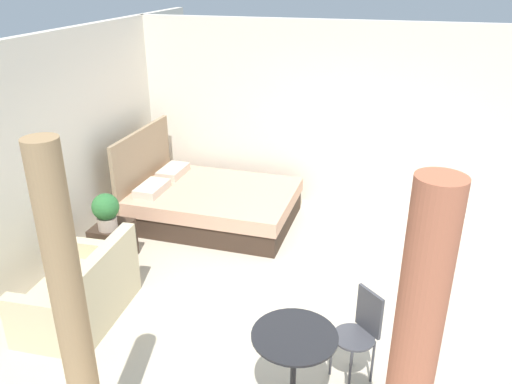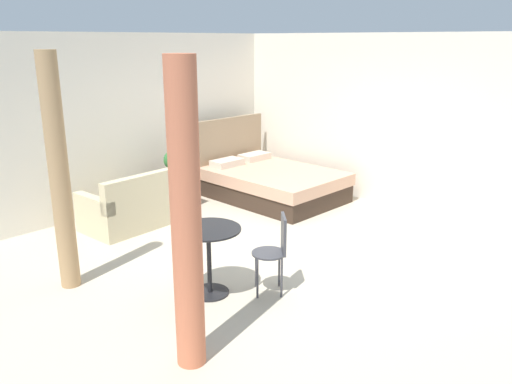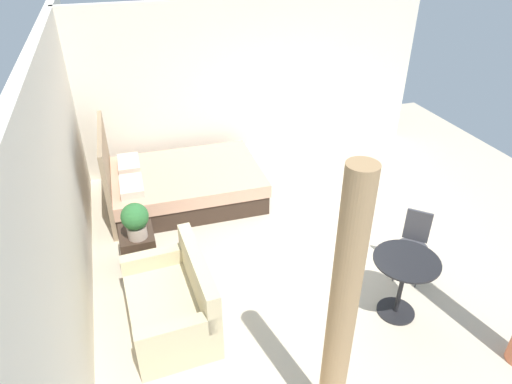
{
  "view_description": "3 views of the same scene",
  "coord_description": "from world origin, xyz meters",
  "px_view_note": "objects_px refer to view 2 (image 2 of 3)",
  "views": [
    {
      "loc": [
        -4.73,
        -0.89,
        3.44
      ],
      "look_at": [
        0.78,
        0.64,
        0.91
      ],
      "focal_mm": 35.9,
      "sensor_mm": 36.0,
      "label": 1
    },
    {
      "loc": [
        -4.88,
        -4.17,
        2.68
      ],
      "look_at": [
        -0.27,
        0.16,
        0.79
      ],
      "focal_mm": 36.2,
      "sensor_mm": 36.0,
      "label": 2
    },
    {
      "loc": [
        -4.48,
        2.3,
        3.81
      ],
      "look_at": [
        0.09,
        0.83,
        0.87
      ],
      "focal_mm": 31.61,
      "sensor_mm": 36.0,
      "label": 3
    }
  ],
  "objects_px": {
    "cafe_chair_near_window": "(276,247)",
    "balcony_table": "(209,248)",
    "bed": "(270,182)",
    "nightstand": "(179,191)",
    "potted_plant": "(174,163)",
    "couch": "(131,209)"
  },
  "relations": [
    {
      "from": "bed",
      "to": "balcony_table",
      "type": "height_order",
      "value": "bed"
    },
    {
      "from": "potted_plant",
      "to": "couch",
      "type": "bearing_deg",
      "value": -166.15
    },
    {
      "from": "bed",
      "to": "potted_plant",
      "type": "height_order",
      "value": "bed"
    },
    {
      "from": "potted_plant",
      "to": "bed",
      "type": "bearing_deg",
      "value": -26.87
    },
    {
      "from": "nightstand",
      "to": "potted_plant",
      "type": "height_order",
      "value": "potted_plant"
    },
    {
      "from": "nightstand",
      "to": "balcony_table",
      "type": "bearing_deg",
      "value": -122.82
    },
    {
      "from": "bed",
      "to": "nightstand",
      "type": "xyz_separation_m",
      "value": [
        -1.39,
        0.77,
        -0.03
      ]
    },
    {
      "from": "balcony_table",
      "to": "cafe_chair_near_window",
      "type": "distance_m",
      "value": 0.72
    },
    {
      "from": "cafe_chair_near_window",
      "to": "bed",
      "type": "bearing_deg",
      "value": 42.68
    },
    {
      "from": "couch",
      "to": "nightstand",
      "type": "xyz_separation_m",
      "value": [
        1.11,
        0.27,
        -0.03
      ]
    },
    {
      "from": "balcony_table",
      "to": "bed",
      "type": "bearing_deg",
      "value": 31.26
    },
    {
      "from": "cafe_chair_near_window",
      "to": "balcony_table",
      "type": "bearing_deg",
      "value": 136.46
    },
    {
      "from": "couch",
      "to": "bed",
      "type": "bearing_deg",
      "value": -11.38
    },
    {
      "from": "bed",
      "to": "balcony_table",
      "type": "distance_m",
      "value": 3.63
    },
    {
      "from": "couch",
      "to": "nightstand",
      "type": "distance_m",
      "value": 1.15
    },
    {
      "from": "potted_plant",
      "to": "balcony_table",
      "type": "bearing_deg",
      "value": -121.45
    },
    {
      "from": "bed",
      "to": "potted_plant",
      "type": "xyz_separation_m",
      "value": [
        -1.49,
        0.75,
        0.48
      ]
    },
    {
      "from": "couch",
      "to": "balcony_table",
      "type": "xyz_separation_m",
      "value": [
        -0.6,
        -2.39,
        0.25
      ]
    },
    {
      "from": "cafe_chair_near_window",
      "to": "potted_plant",
      "type": "bearing_deg",
      "value": 70.8
    },
    {
      "from": "balcony_table",
      "to": "couch",
      "type": "bearing_deg",
      "value": 75.95
    },
    {
      "from": "bed",
      "to": "nightstand",
      "type": "height_order",
      "value": "bed"
    },
    {
      "from": "nightstand",
      "to": "balcony_table",
      "type": "xyz_separation_m",
      "value": [
        -1.71,
        -2.65,
        0.28
      ]
    }
  ]
}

